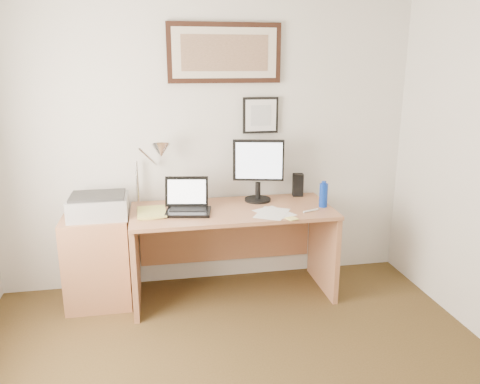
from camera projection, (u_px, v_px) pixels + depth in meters
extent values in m
cube|color=silver|center=(207.00, 140.00, 3.92)|extent=(3.50, 0.02, 2.50)
cube|color=#9D6442|center=(98.00, 261.00, 3.69)|extent=(0.50, 0.40, 0.73)
cylinder|color=#0C2FA1|center=(323.00, 195.00, 3.76)|extent=(0.07, 0.07, 0.19)
cylinder|color=#0C2FA1|center=(324.00, 182.00, 3.73)|extent=(0.03, 0.03, 0.02)
cube|color=black|center=(298.00, 185.00, 4.07)|extent=(0.10, 0.09, 0.20)
cube|color=white|center=(274.00, 213.00, 3.63)|extent=(0.32, 0.36, 0.00)
cube|color=white|center=(272.00, 213.00, 3.61)|extent=(0.34, 0.38, 0.00)
cube|color=#FFF078|center=(292.00, 219.00, 3.47)|extent=(0.10, 0.10, 0.01)
cylinder|color=white|center=(311.00, 211.00, 3.66)|extent=(0.14, 0.06, 0.02)
imported|color=#C9C45E|center=(137.00, 213.00, 3.58)|extent=(0.23, 0.30, 0.02)
cube|color=#9D6442|center=(233.00, 211.00, 3.73)|extent=(1.60, 0.70, 0.03)
cube|color=#9D6442|center=(136.00, 262.00, 3.69)|extent=(0.04, 0.65, 0.72)
cube|color=#9D6442|center=(323.00, 248.00, 3.97)|extent=(0.04, 0.65, 0.72)
cube|color=#9D6442|center=(226.00, 230.00, 4.12)|extent=(1.50, 0.03, 0.55)
cube|color=black|center=(188.00, 212.00, 3.61)|extent=(0.38, 0.30, 0.02)
cube|color=black|center=(188.00, 209.00, 3.64)|extent=(0.30, 0.18, 0.00)
cube|color=black|center=(187.00, 191.00, 3.71)|extent=(0.35, 0.13, 0.23)
cube|color=white|center=(187.00, 192.00, 3.70)|extent=(0.30, 0.10, 0.18)
cylinder|color=black|center=(258.00, 200.00, 3.95)|extent=(0.22, 0.22, 0.02)
cylinder|color=black|center=(258.00, 190.00, 3.92)|extent=(0.04, 0.04, 0.14)
cube|color=black|center=(258.00, 160.00, 3.85)|extent=(0.42, 0.13, 0.34)
cube|color=white|center=(259.00, 161.00, 3.83)|extent=(0.37, 0.09, 0.30)
cube|color=#A2A2A5|center=(99.00, 207.00, 3.58)|extent=(0.44, 0.34, 0.16)
cube|color=#2E2E2E|center=(98.00, 196.00, 3.55)|extent=(0.40, 0.30, 0.02)
cylinder|color=silver|center=(137.00, 183.00, 3.82)|extent=(0.02, 0.02, 0.36)
cylinder|color=silver|center=(148.00, 157.00, 3.72)|extent=(0.15, 0.23, 0.19)
cone|color=silver|center=(161.00, 151.00, 3.67)|extent=(0.16, 0.18, 0.15)
cube|color=black|center=(225.00, 53.00, 3.73)|extent=(0.92, 0.03, 0.47)
cube|color=beige|center=(225.00, 53.00, 3.71)|extent=(0.84, 0.01, 0.39)
cube|color=brown|center=(225.00, 53.00, 3.71)|extent=(0.70, 0.00, 0.28)
cube|color=black|center=(260.00, 115.00, 3.92)|extent=(0.30, 0.02, 0.30)
cube|color=white|center=(261.00, 115.00, 3.90)|extent=(0.26, 0.00, 0.26)
cube|color=#B0B5BA|center=(261.00, 115.00, 3.90)|extent=(0.17, 0.00, 0.17)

